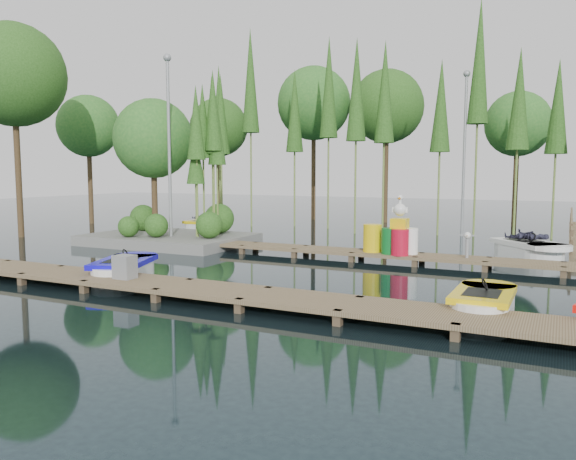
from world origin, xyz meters
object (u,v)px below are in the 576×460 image
at_px(island, 166,164).
at_px(yellow_barrel, 372,238).
at_px(boat_yellow_far, 206,226).
at_px(boat_blue, 125,270).
at_px(utility_cabinet, 125,267).
at_px(drum_cluster, 400,237).

relative_size(island, yellow_barrel, 7.60).
bearing_deg(boat_yellow_far, boat_blue, -42.29).
height_order(utility_cabinet, yellow_barrel, yellow_barrel).
xyz_separation_m(yellow_barrel, drum_cluster, (0.93, -0.15, 0.10)).
xyz_separation_m(island, yellow_barrel, (8.84, -0.79, -2.44)).
relative_size(boat_blue, yellow_barrel, 3.27).
distance_m(island, utility_cabinet, 9.54).
relative_size(boat_blue, utility_cabinet, 5.09).
relative_size(island, boat_blue, 2.32).
xyz_separation_m(utility_cabinet, yellow_barrel, (3.99, 7.00, 0.16)).
distance_m(boat_blue, utility_cabinet, 1.47).
distance_m(island, boat_yellow_far, 5.17).
relative_size(boat_yellow_far, drum_cluster, 1.34).
distance_m(boat_yellow_far, yellow_barrel, 11.01).
xyz_separation_m(island, utility_cabinet, (4.85, -7.79, -2.60)).
bearing_deg(drum_cluster, utility_cabinet, -125.69).
height_order(boat_yellow_far, drum_cluster, drum_cluster).
bearing_deg(boat_blue, island, 99.17).
bearing_deg(utility_cabinet, boat_yellow_far, 116.09).
bearing_deg(utility_cabinet, yellow_barrel, 60.32).
xyz_separation_m(boat_yellow_far, yellow_barrel, (9.83, -4.93, 0.49)).
bearing_deg(utility_cabinet, drum_cluster, 54.31).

